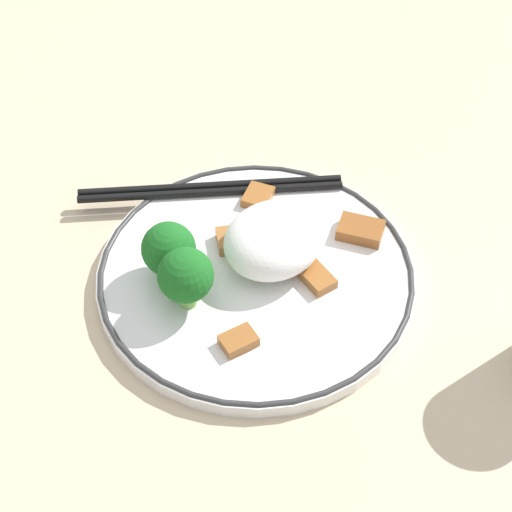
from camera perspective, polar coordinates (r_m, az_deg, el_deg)
name	(u,v)px	position (r m, az deg, el deg)	size (l,w,h in m)	color
ground_plane	(256,282)	(0.72, 0.00, -1.74)	(3.00, 3.00, 0.00)	#C6B28E
plate	(256,276)	(0.72, 0.00, -1.32)	(0.27, 0.27, 0.02)	white
rice_mound	(277,242)	(0.70, 1.43, 0.92)	(0.09, 0.08, 0.05)	white
broccoli_back_left	(169,250)	(0.69, -5.84, 0.40)	(0.04, 0.04, 0.05)	#7FB756
broccoli_back_center	(186,276)	(0.67, -4.71, -1.34)	(0.04, 0.04, 0.06)	#7FB756
meat_near_front	(228,241)	(0.73, -1.86, 1.04)	(0.03, 0.03, 0.01)	#9E6633
meat_near_left	(258,197)	(0.77, 0.14, 3.97)	(0.03, 0.03, 0.01)	#995B28
meat_near_right	(316,277)	(0.70, 4.02, -1.41)	(0.03, 0.04, 0.01)	#995B28
meat_near_back	(361,230)	(0.74, 6.99, 1.73)	(0.04, 0.05, 0.01)	brown
meat_on_rice_edge	(239,341)	(0.66, -1.17, -5.66)	(0.03, 0.03, 0.01)	#995B28
chopsticks	(211,189)	(0.78, -3.04, 4.49)	(0.19, 0.17, 0.01)	black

